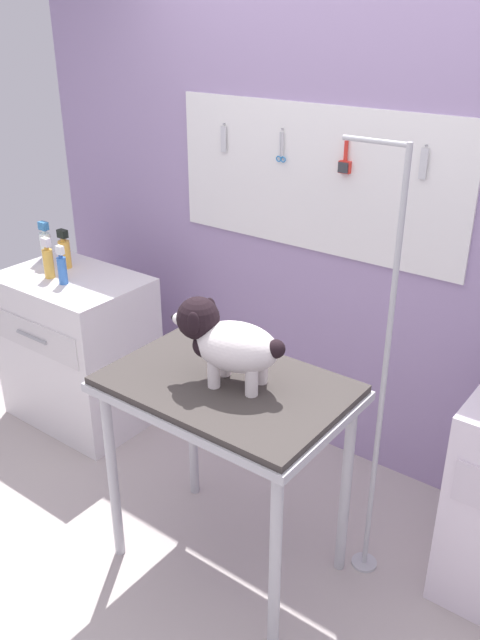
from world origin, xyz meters
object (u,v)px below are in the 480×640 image
grooming_table (227,404)px  dog (225,341)px  grooming_arm (380,398)px  counter_left (79,349)px  shampoo_bottle (62,268)px

grooming_table → dog: (-0.00, -0.00, 0.28)m
grooming_table → grooming_arm: size_ratio=0.52×
grooming_table → counter_left: size_ratio=1.08×
grooming_arm → shampoo_bottle: (-1.83, -0.01, 0.11)m
counter_left → shampoo_bottle: 0.53m
grooming_table → shampoo_bottle: (-1.35, 0.32, 0.16)m
counter_left → grooming_arm: bearing=-1.9°
shampoo_bottle → counter_left: bearing=119.0°
counter_left → shampoo_bottle: size_ratio=4.17×
grooming_table → shampoo_bottle: size_ratio=4.49×
grooming_table → counter_left: 1.49m
counter_left → grooming_table: bearing=-16.0°
grooming_table → counter_left: (-1.39, 0.40, -0.37)m
dog → shampoo_bottle: (-1.35, 0.32, -0.12)m
grooming_arm → dog: (-0.48, -0.34, 0.23)m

